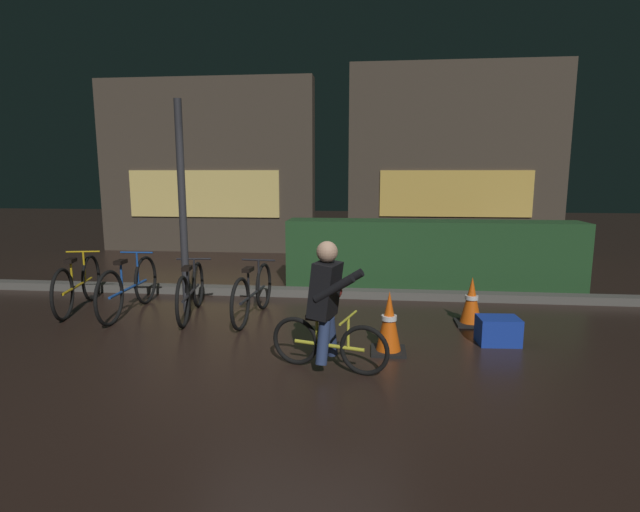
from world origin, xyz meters
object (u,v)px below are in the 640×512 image
street_post (183,208)px  cyclist (327,305)px  blue_crate (498,331)px  parked_bike_center_right (253,293)px  parked_bike_leftmost (78,285)px  traffic_cone_near (389,323)px  parked_bike_center_left (191,291)px  traffic_cone_far (471,302)px  parked_bike_left_mid (129,287)px

street_post → cyclist: street_post is taller
blue_crate → cyclist: bearing=-153.8°
parked_bike_center_right → parked_bike_leftmost: bearing=90.5°
traffic_cone_near → parked_bike_center_right: bearing=148.5°
street_post → parked_bike_center_left: (0.16, -0.23, -1.07)m
parked_bike_leftmost → traffic_cone_far: size_ratio=2.75×
traffic_cone_near → parked_bike_center_left: bearing=157.3°
street_post → traffic_cone_far: size_ratio=4.64×
parked_bike_center_left → cyclist: size_ratio=1.27×
traffic_cone_near → blue_crate: traffic_cone_near is taller
traffic_cone_far → cyclist: bearing=-136.2°
parked_bike_center_right → blue_crate: bearing=-98.3°
parked_bike_leftmost → cyclist: 4.00m
parked_bike_center_left → parked_bike_center_right: 0.84m
traffic_cone_far → cyclist: 2.31m
parked_bike_center_left → traffic_cone_near: parked_bike_center_left is taller
street_post → blue_crate: street_post is taller
parked_bike_leftmost → parked_bike_center_right: (2.50, -0.16, -0.02)m
parked_bike_center_left → parked_bike_leftmost: bearing=76.1°
parked_bike_leftmost → parked_bike_left_mid: parked_bike_left_mid is taller
cyclist → traffic_cone_near: bearing=55.4°
parked_bike_leftmost → parked_bike_left_mid: (0.80, -0.11, 0.01)m
parked_bike_center_right → parked_bike_center_left: bearing=93.1°
traffic_cone_far → blue_crate: size_ratio=1.38×
parked_bike_center_right → blue_crate: (2.92, -0.65, -0.19)m
parked_bike_center_left → traffic_cone_near: 2.76m
parked_bike_left_mid → parked_bike_leftmost: bearing=80.2°
parked_bike_left_mid → traffic_cone_near: parked_bike_left_mid is taller
street_post → blue_crate: bearing=-12.9°
parked_bike_center_right → blue_crate: size_ratio=3.65×
street_post → traffic_cone_far: 3.92m
parked_bike_left_mid → traffic_cone_near: (3.42, -1.10, -0.04)m
parked_bike_center_left → parked_bike_center_right: (0.84, -0.02, 0.00)m
cyclist → parked_bike_center_left: bearing=157.3°
traffic_cone_far → street_post: bearing=176.8°
parked_bike_center_right → blue_crate: 3.00m
street_post → cyclist: size_ratio=2.26×
street_post → parked_bike_center_right: 1.48m
traffic_cone_far → cyclist: (-1.65, -1.58, 0.34)m
parked_bike_leftmost → traffic_cone_near: parked_bike_leftmost is taller
parked_bike_center_right → cyclist: 1.92m
street_post → parked_bike_center_left: 1.11m
street_post → traffic_cone_near: street_post is taller
parked_bike_leftmost → parked_bike_center_left: parked_bike_leftmost is taller
parked_bike_leftmost → cyclist: cyclist is taller
parked_bike_center_left → blue_crate: size_ratio=3.60×
parked_bike_center_right → traffic_cone_far: size_ratio=2.65×
blue_crate → parked_bike_center_left: bearing=170.0°
parked_bike_leftmost → blue_crate: 5.49m
blue_crate → parked_bike_center_right: bearing=167.5°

